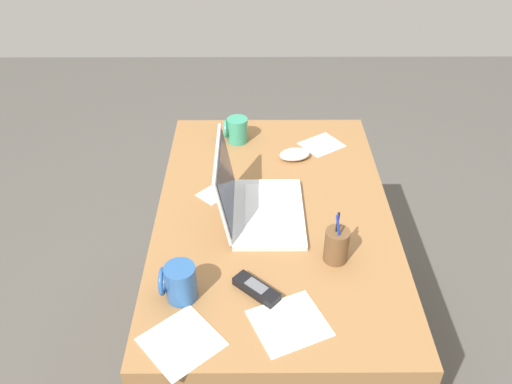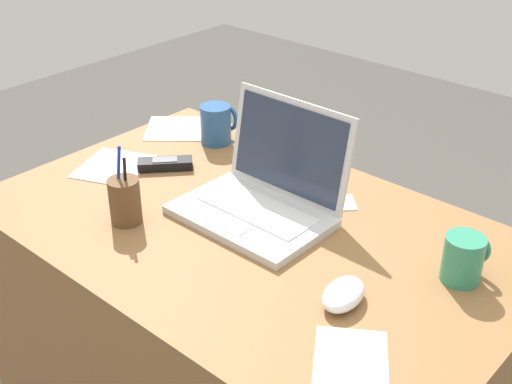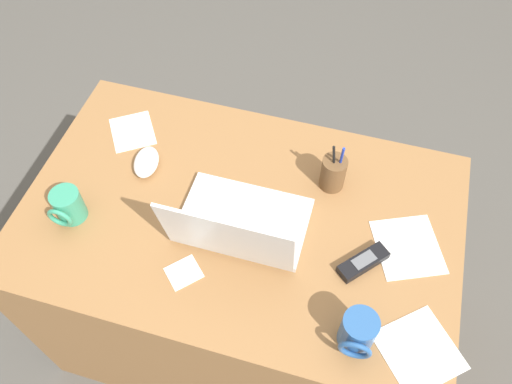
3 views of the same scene
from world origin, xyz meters
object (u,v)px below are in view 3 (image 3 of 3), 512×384
(cordless_phone, at_px, (363,262))
(pen_holder, at_px, (333,173))
(computer_mouse, at_px, (146,162))
(coffee_mug_white, at_px, (68,206))
(coffee_mug_tall, at_px, (358,332))
(laptop, at_px, (239,226))

(cordless_phone, bearing_deg, pen_holder, -60.77)
(computer_mouse, bearing_deg, coffee_mug_white, 48.45)
(computer_mouse, distance_m, coffee_mug_tall, 0.73)
(computer_mouse, height_order, pen_holder, pen_holder)
(laptop, distance_m, computer_mouse, 0.35)
(laptop, distance_m, coffee_mug_white, 0.44)
(laptop, relative_size, coffee_mug_tall, 3.19)
(computer_mouse, distance_m, cordless_phone, 0.65)
(computer_mouse, bearing_deg, pen_holder, 178.18)
(coffee_mug_tall, relative_size, cordless_phone, 0.80)
(laptop, height_order, coffee_mug_tall, laptop)
(pen_holder, bearing_deg, coffee_mug_tall, 108.19)
(coffee_mug_tall, height_order, pen_holder, pen_holder)
(coffee_mug_white, distance_m, cordless_phone, 0.76)
(laptop, xyz_separation_m, coffee_mug_white, (0.44, 0.06, -0.00))
(computer_mouse, relative_size, coffee_mug_white, 1.17)
(computer_mouse, distance_m, pen_holder, 0.52)
(computer_mouse, height_order, coffee_mug_tall, coffee_mug_tall)
(laptop, relative_size, cordless_phone, 2.54)
(coffee_mug_white, bearing_deg, pen_holder, -155.38)
(cordless_phone, height_order, pen_holder, pen_holder)
(cordless_phone, bearing_deg, coffee_mug_white, 5.26)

